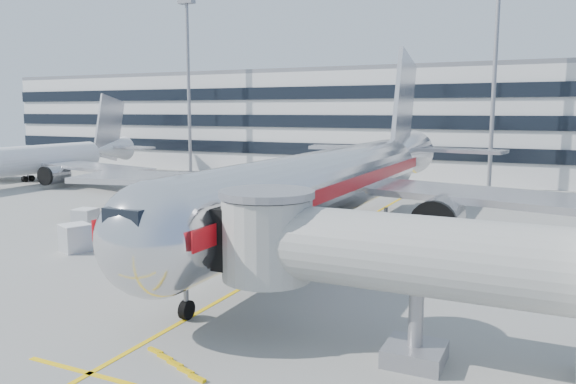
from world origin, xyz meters
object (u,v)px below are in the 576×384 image
at_px(main_jet, 338,180).
at_px(cargo_container_front, 76,238).
at_px(baggage_tug, 160,244).
at_px(cargo_container_right, 85,219).
at_px(cargo_container_left, 141,236).
at_px(ramp_worker, 157,261).
at_px(belt_loader, 230,247).

xyz_separation_m(main_jet, cargo_container_front, (-14.28, -12.53, -3.30)).
relative_size(baggage_tug, cargo_container_right, 1.73).
height_order(cargo_container_left, ramp_worker, ramp_worker).
xyz_separation_m(baggage_tug, ramp_worker, (2.41, -3.35, -0.05)).
height_order(belt_loader, cargo_container_left, belt_loader).
relative_size(main_jet, cargo_container_right, 28.28).
xyz_separation_m(belt_loader, cargo_container_front, (-10.28, -3.25, 0.30)).
xyz_separation_m(main_jet, cargo_container_right, (-18.93, -7.01, -3.38)).
bearing_deg(cargo_container_right, main_jet, 20.31).
distance_m(main_jet, cargo_container_front, 19.28).
xyz_separation_m(belt_loader, baggage_tug, (-4.05, -2.06, 0.25)).
distance_m(cargo_container_left, ramp_worker, 7.57).
bearing_deg(cargo_container_front, belt_loader, 17.52).
distance_m(cargo_container_left, cargo_container_right, 8.15).
bearing_deg(belt_loader, baggage_tug, -153.06).
bearing_deg(cargo_container_left, baggage_tug, -30.18).
height_order(belt_loader, baggage_tug, belt_loader).
xyz_separation_m(baggage_tug, cargo_container_front, (-6.23, -1.19, 0.05)).
height_order(baggage_tug, cargo_container_left, baggage_tug).
height_order(belt_loader, ramp_worker, belt_loader).
relative_size(cargo_container_right, cargo_container_front, 0.79).
bearing_deg(cargo_container_right, cargo_container_front, -49.93).
bearing_deg(cargo_container_left, main_jet, 40.45).
bearing_deg(ramp_worker, belt_loader, 32.01).
distance_m(baggage_tug, ramp_worker, 4.13).
relative_size(main_jet, baggage_tug, 16.34).
bearing_deg(cargo_container_front, cargo_container_right, 130.07).
xyz_separation_m(belt_loader, cargo_container_right, (-14.93, 2.28, 0.22)).
xyz_separation_m(cargo_container_left, cargo_container_right, (-7.75, 2.52, 0.08)).
xyz_separation_m(cargo_container_right, ramp_worker, (13.29, -7.69, -0.02)).
height_order(cargo_container_right, cargo_container_front, cargo_container_front).
relative_size(main_jet, cargo_container_left, 28.48).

